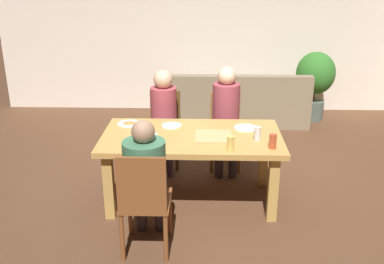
% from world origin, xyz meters
% --- Properties ---
extents(ground_plane, '(20.00, 20.00, 0.00)m').
position_xyz_m(ground_plane, '(0.00, 0.00, 0.00)').
color(ground_plane, brown).
extents(back_wall, '(6.50, 0.12, 2.82)m').
position_xyz_m(back_wall, '(0.00, 3.21, 1.41)').
color(back_wall, silver).
rests_on(back_wall, ground).
extents(dining_table, '(1.79, 0.98, 0.73)m').
position_xyz_m(dining_table, '(0.00, 0.00, 0.63)').
color(dining_table, '#C58F47').
rests_on(dining_table, ground).
extents(chair_0, '(0.39, 0.45, 0.87)m').
position_xyz_m(chair_0, '(-0.36, 0.97, 0.48)').
color(chair_0, brown).
rests_on(chair_0, ground).
extents(person_0, '(0.31, 0.54, 1.19)m').
position_xyz_m(person_0, '(-0.36, 0.82, 0.70)').
color(person_0, '#42334E').
rests_on(person_0, ground).
extents(chair_1, '(0.39, 0.46, 0.88)m').
position_xyz_m(chair_1, '(0.38, 0.94, 0.47)').
color(chair_1, olive).
rests_on(chair_1, ground).
extents(person_1, '(0.32, 0.53, 1.23)m').
position_xyz_m(person_1, '(0.38, 0.79, 0.72)').
color(person_1, '#39303C').
rests_on(person_1, ground).
extents(chair_2, '(0.41, 0.45, 0.95)m').
position_xyz_m(chair_2, '(-0.36, -0.95, 0.52)').
color(chair_2, brown).
rests_on(chair_2, ground).
extents(person_2, '(0.35, 0.50, 1.17)m').
position_xyz_m(person_2, '(-0.36, -0.80, 0.69)').
color(person_2, '#3C3036').
rests_on(person_2, ground).
extents(pizza_box_0, '(0.35, 0.35, 0.02)m').
position_xyz_m(pizza_box_0, '(0.22, -0.07, 0.74)').
color(pizza_box_0, tan).
rests_on(pizza_box_0, dining_table).
extents(plate_0, '(0.24, 0.24, 0.01)m').
position_xyz_m(plate_0, '(0.55, 0.20, 0.73)').
color(plate_0, white).
rests_on(plate_0, dining_table).
extents(plate_1, '(0.24, 0.24, 0.03)m').
position_xyz_m(plate_1, '(-0.68, 0.30, 0.74)').
color(plate_1, white).
rests_on(plate_1, dining_table).
extents(plate_2, '(0.21, 0.21, 0.01)m').
position_xyz_m(plate_2, '(-0.22, 0.25, 0.73)').
color(plate_2, white).
rests_on(plate_2, dining_table).
extents(plate_3, '(0.24, 0.24, 0.01)m').
position_xyz_m(plate_3, '(-0.46, -0.04, 0.73)').
color(plate_3, white).
rests_on(plate_3, dining_table).
extents(drinking_glass_0, '(0.07, 0.07, 0.14)m').
position_xyz_m(drinking_glass_0, '(0.76, -0.32, 0.80)').
color(drinking_glass_0, '#BB4C2B').
rests_on(drinking_glass_0, dining_table).
extents(drinking_glass_1, '(0.07, 0.07, 0.14)m').
position_xyz_m(drinking_glass_1, '(0.64, -0.13, 0.80)').
color(drinking_glass_1, silver).
rests_on(drinking_glass_1, dining_table).
extents(drinking_glass_2, '(0.07, 0.07, 0.14)m').
position_xyz_m(drinking_glass_2, '(-0.50, -0.32, 0.80)').
color(drinking_glass_2, '#E6BF5E').
rests_on(drinking_glass_2, dining_table).
extents(drinking_glass_3, '(0.07, 0.07, 0.14)m').
position_xyz_m(drinking_glass_3, '(0.36, -0.38, 0.80)').
color(drinking_glass_3, '#E5C15F').
rests_on(drinking_glass_3, dining_table).
extents(couch, '(2.11, 0.77, 0.81)m').
position_xyz_m(couch, '(0.64, 2.47, 0.29)').
color(couch, '#837458').
rests_on(couch, ground).
extents(potted_plant, '(0.60, 0.60, 1.07)m').
position_xyz_m(potted_plant, '(1.84, 2.67, 0.66)').
color(potted_plant, '#4E5C53').
rests_on(potted_plant, ground).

